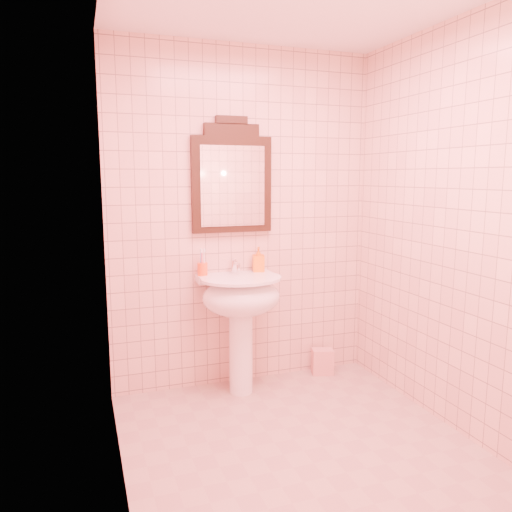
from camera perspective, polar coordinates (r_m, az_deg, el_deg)
name	(u,v)px	position (r m, az deg, el deg)	size (l,w,h in m)	color
floor	(303,451)	(3.11, 5.43, -21.26)	(2.20, 2.20, 0.00)	tan
back_wall	(244,220)	(3.72, -1.44, 4.19)	(2.00, 0.02, 2.50)	beige
pedestal_sink	(241,305)	(3.58, -1.73, -5.59)	(0.58, 0.58, 0.86)	white
faucet	(235,266)	(3.65, -2.40, -1.14)	(0.04, 0.16, 0.11)	white
mirror	(232,179)	(3.65, -2.77, 8.74)	(0.59, 0.06, 0.83)	black
toothbrush_cup	(203,269)	(3.60, -6.13, -1.48)	(0.07, 0.07, 0.17)	#FF4915
soap_dispenser	(258,259)	(3.72, 0.28, -0.39)	(0.08, 0.09, 0.19)	orange
towel	(323,362)	(4.12, 7.61, -11.87)	(0.17, 0.11, 0.20)	#D57D89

